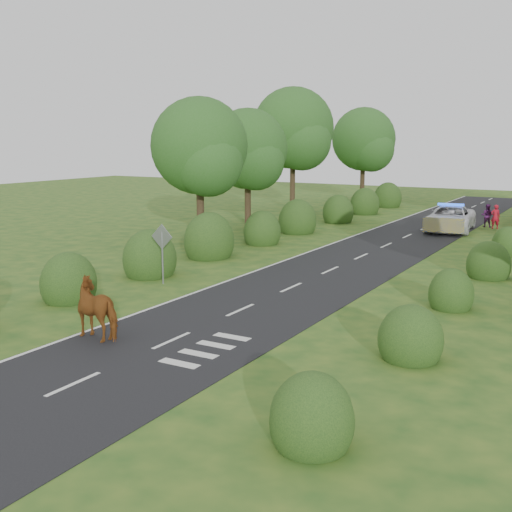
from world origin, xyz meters
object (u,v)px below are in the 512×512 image
Objects in this scene: police_van at (450,218)px; pedestrian_red at (495,217)px; cow at (101,313)px; road_sign at (162,245)px; pedestrian_purple at (487,216)px.

pedestrian_red is (2.40, 2.46, -0.01)m from police_van.
cow is 1.33× the size of pedestrian_red.
road_sign reaches higher than cow.
cow is at bearing -66.90° from road_sign.
cow is 0.35× the size of police_van.
pedestrian_red is (9.13, 24.13, -0.84)m from road_sign.
road_sign is at bearing -154.42° from cow.
pedestrian_red reaches higher than cow.
pedestrian_purple is at bearing 172.43° from cow.
road_sign is 7.37m from cow.
police_van reaches higher than pedestrian_red.
cow is at bearing 57.49° from pedestrian_red.
pedestrian_purple is at bearing 55.42° from police_van.
police_van is at bearing 174.76° from cow.
cow is at bearing -103.30° from police_van.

